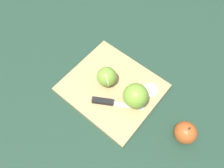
% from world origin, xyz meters
% --- Properties ---
extents(ground_plane, '(4.00, 4.00, 0.00)m').
position_xyz_m(ground_plane, '(0.00, 0.00, 0.00)').
color(ground_plane, '#1E3828').
extents(cutting_board, '(0.36, 0.32, 0.01)m').
position_xyz_m(cutting_board, '(0.00, 0.00, 0.01)').
color(cutting_board, tan).
rests_on(cutting_board, ground_plane).
extents(apple_half_left, '(0.07, 0.07, 0.07)m').
position_xyz_m(apple_half_left, '(-0.03, 0.01, 0.05)').
color(apple_half_left, olive).
rests_on(apple_half_left, cutting_board).
extents(apple_half_right, '(0.09, 0.09, 0.09)m').
position_xyz_m(apple_half_right, '(0.10, -0.01, 0.06)').
color(apple_half_right, olive).
rests_on(apple_half_right, cutting_board).
extents(knife, '(0.17, 0.09, 0.02)m').
position_xyz_m(knife, '(0.02, -0.06, 0.02)').
color(knife, silver).
rests_on(knife, cutting_board).
extents(apple_slice, '(0.06, 0.06, 0.01)m').
position_xyz_m(apple_slice, '(0.12, 0.06, 0.02)').
color(apple_slice, '#EFE5C6').
rests_on(apple_slice, cutting_board).
extents(apple_whole, '(0.07, 0.07, 0.08)m').
position_xyz_m(apple_whole, '(0.29, -0.02, 0.04)').
color(apple_whole, '#AD4C1E').
rests_on(apple_whole, ground_plane).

